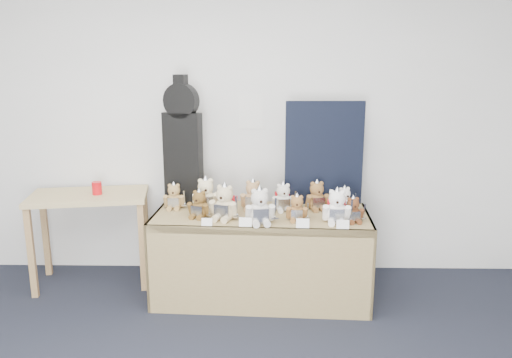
{
  "coord_description": "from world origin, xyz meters",
  "views": [
    {
      "loc": [
        0.54,
        -1.89,
        1.89
      ],
      "look_at": [
        0.47,
        1.81,
        1.02
      ],
      "focal_mm": 35.0,
      "sensor_mm": 36.0,
      "label": 1
    }
  ],
  "objects_px": {
    "teddy_front_far_right": "(337,208)",
    "teddy_back_centre_left": "(253,196)",
    "teddy_back_centre_right": "(283,198)",
    "teddy_back_right": "(317,197)",
    "teddy_front_centre": "(260,207)",
    "teddy_front_right": "(297,209)",
    "display_table": "(261,235)",
    "teddy_front_far_left": "(199,205)",
    "teddy_front_end": "(353,211)",
    "teddy_back_left": "(206,196)",
    "teddy_back_far_left": "(174,197)",
    "teddy_back_end": "(344,200)",
    "guitar_case": "(183,142)",
    "side_table": "(90,208)",
    "teddy_front_left": "(225,204)",
    "red_cup": "(97,188)"
  },
  "relations": [
    {
      "from": "guitar_case",
      "to": "teddy_front_far_left",
      "type": "relative_size",
      "value": 4.43
    },
    {
      "from": "teddy_back_right",
      "to": "teddy_back_far_left",
      "type": "xyz_separation_m",
      "value": [
        -1.17,
        0.01,
        -0.01
      ]
    },
    {
      "from": "teddy_front_centre",
      "to": "teddy_front_far_right",
      "type": "xyz_separation_m",
      "value": [
        0.57,
        0.02,
        -0.01
      ]
    },
    {
      "from": "teddy_front_far_left",
      "to": "teddy_front_left",
      "type": "distance_m",
      "value": 0.21
    },
    {
      "from": "teddy_front_centre",
      "to": "teddy_front_right",
      "type": "height_order",
      "value": "teddy_front_centre"
    },
    {
      "from": "teddy_back_centre_right",
      "to": "teddy_back_right",
      "type": "xyz_separation_m",
      "value": [
        0.27,
        0.03,
        0.0
      ]
    },
    {
      "from": "teddy_front_right",
      "to": "teddy_back_centre_right",
      "type": "xyz_separation_m",
      "value": [
        -0.09,
        0.26,
        0.01
      ]
    },
    {
      "from": "teddy_back_left",
      "to": "teddy_front_left",
      "type": "bearing_deg",
      "value": -61.83
    },
    {
      "from": "display_table",
      "to": "red_cup",
      "type": "bearing_deg",
      "value": 170.59
    },
    {
      "from": "teddy_back_right",
      "to": "side_table",
      "type": "bearing_deg",
      "value": 164.46
    },
    {
      "from": "display_table",
      "to": "teddy_front_far_right",
      "type": "xyz_separation_m",
      "value": [
        0.57,
        -0.15,
        0.27
      ]
    },
    {
      "from": "guitar_case",
      "to": "teddy_back_end",
      "type": "distance_m",
      "value": 1.42
    },
    {
      "from": "teddy_front_left",
      "to": "teddy_front_end",
      "type": "height_order",
      "value": "teddy_front_left"
    },
    {
      "from": "display_table",
      "to": "teddy_back_left",
      "type": "height_order",
      "value": "teddy_back_left"
    },
    {
      "from": "guitar_case",
      "to": "teddy_back_centre_left",
      "type": "height_order",
      "value": "guitar_case"
    },
    {
      "from": "teddy_front_left",
      "to": "teddy_front_end",
      "type": "distance_m",
      "value": 0.97
    },
    {
      "from": "side_table",
      "to": "red_cup",
      "type": "height_order",
      "value": "red_cup"
    },
    {
      "from": "display_table",
      "to": "teddy_front_centre",
      "type": "bearing_deg",
      "value": -89.24
    },
    {
      "from": "teddy_front_far_left",
      "to": "teddy_back_right",
      "type": "bearing_deg",
      "value": 29.9
    },
    {
      "from": "teddy_front_far_left",
      "to": "teddy_back_end",
      "type": "height_order",
      "value": "teddy_front_far_left"
    },
    {
      "from": "display_table",
      "to": "teddy_back_far_left",
      "type": "xyz_separation_m",
      "value": [
        -0.71,
        0.2,
        0.25
      ]
    },
    {
      "from": "display_table",
      "to": "teddy_front_end",
      "type": "xyz_separation_m",
      "value": [
        0.69,
        -0.13,
        0.24
      ]
    },
    {
      "from": "side_table",
      "to": "teddy_front_far_left",
      "type": "xyz_separation_m",
      "value": [
        0.98,
        -0.35,
        0.14
      ]
    },
    {
      "from": "teddy_back_centre_left",
      "to": "teddy_back_right",
      "type": "height_order",
      "value": "teddy_back_centre_left"
    },
    {
      "from": "teddy_front_far_right",
      "to": "teddy_back_end",
      "type": "height_order",
      "value": "teddy_front_far_right"
    },
    {
      "from": "teddy_front_right",
      "to": "teddy_back_far_left",
      "type": "height_order",
      "value": "teddy_back_far_left"
    },
    {
      "from": "teddy_back_end",
      "to": "teddy_front_end",
      "type": "bearing_deg",
      "value": -106.32
    },
    {
      "from": "display_table",
      "to": "side_table",
      "type": "height_order",
      "value": "side_table"
    },
    {
      "from": "teddy_back_far_left",
      "to": "teddy_front_centre",
      "type": "bearing_deg",
      "value": -29.21
    },
    {
      "from": "teddy_front_left",
      "to": "teddy_back_far_left",
      "type": "height_order",
      "value": "teddy_front_left"
    },
    {
      "from": "display_table",
      "to": "teddy_front_end",
      "type": "distance_m",
      "value": 0.74
    },
    {
      "from": "display_table",
      "to": "teddy_back_right",
      "type": "distance_m",
      "value": 0.56
    },
    {
      "from": "side_table",
      "to": "teddy_back_end",
      "type": "distance_m",
      "value": 2.14
    },
    {
      "from": "teddy_front_left",
      "to": "teddy_front_right",
      "type": "relative_size",
      "value": 1.36
    },
    {
      "from": "teddy_front_right",
      "to": "teddy_back_end",
      "type": "xyz_separation_m",
      "value": [
        0.4,
        0.24,
        0.0
      ]
    },
    {
      "from": "teddy_front_far_right",
      "to": "teddy_back_left",
      "type": "height_order",
      "value": "teddy_back_left"
    },
    {
      "from": "teddy_front_far_right",
      "to": "teddy_back_right",
      "type": "relative_size",
      "value": 1.09
    },
    {
      "from": "display_table",
      "to": "teddy_back_left",
      "type": "bearing_deg",
      "value": 162.77
    },
    {
      "from": "teddy_front_far_left",
      "to": "teddy_front_right",
      "type": "relative_size",
      "value": 1.08
    },
    {
      "from": "teddy_front_far_right",
      "to": "display_table",
      "type": "bearing_deg",
      "value": 170.64
    },
    {
      "from": "side_table",
      "to": "teddy_back_end",
      "type": "bearing_deg",
      "value": -14.32
    },
    {
      "from": "teddy_front_far_left",
      "to": "teddy_back_left",
      "type": "xyz_separation_m",
      "value": [
        0.03,
        0.2,
        0.02
      ]
    },
    {
      "from": "teddy_front_far_right",
      "to": "teddy_back_centre_left",
      "type": "height_order",
      "value": "teddy_front_far_right"
    },
    {
      "from": "teddy_front_centre",
      "to": "teddy_back_right",
      "type": "bearing_deg",
      "value": 29.94
    },
    {
      "from": "teddy_back_right",
      "to": "teddy_back_far_left",
      "type": "distance_m",
      "value": 1.17
    },
    {
      "from": "teddy_front_left",
      "to": "teddy_front_centre",
      "type": "distance_m",
      "value": 0.29
    },
    {
      "from": "teddy_front_far_left",
      "to": "teddy_front_end",
      "type": "relative_size",
      "value": 1.11
    },
    {
      "from": "teddy_front_far_left",
      "to": "teddy_front_centre",
      "type": "relative_size",
      "value": 0.79
    },
    {
      "from": "teddy_front_right",
      "to": "teddy_back_end",
      "type": "distance_m",
      "value": 0.46
    },
    {
      "from": "teddy_front_end",
      "to": "teddy_front_centre",
      "type": "bearing_deg",
      "value": 174.26
    }
  ]
}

